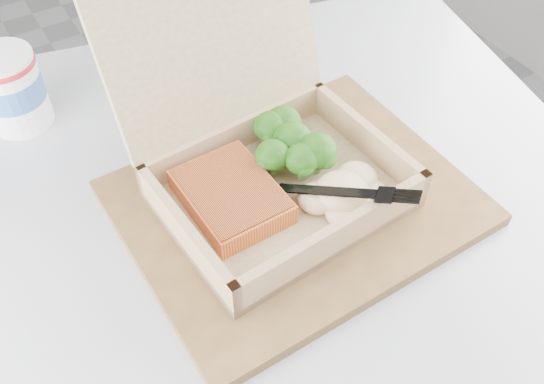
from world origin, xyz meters
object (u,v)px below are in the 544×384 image
takeout_container (259,141)px  paper_cup (11,88)px  serving_tray (295,203)px  cafe_table (267,324)px

takeout_container → paper_cup: 0.32m
paper_cup → serving_tray: bearing=-54.0°
serving_tray → paper_cup: (-0.21, 0.29, 0.04)m
takeout_container → paper_cup: takeout_container is taller
cafe_table → paper_cup: (-0.17, 0.31, 0.24)m
cafe_table → serving_tray: serving_tray is taller
takeout_container → paper_cup: bearing=124.1°
cafe_table → paper_cup: size_ratio=9.97×
serving_tray → paper_cup: paper_cup is taller
takeout_container → serving_tray: bearing=-73.9°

